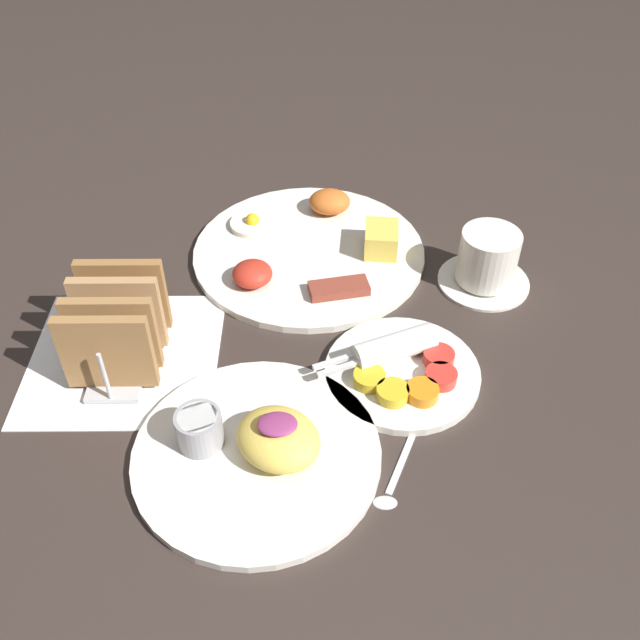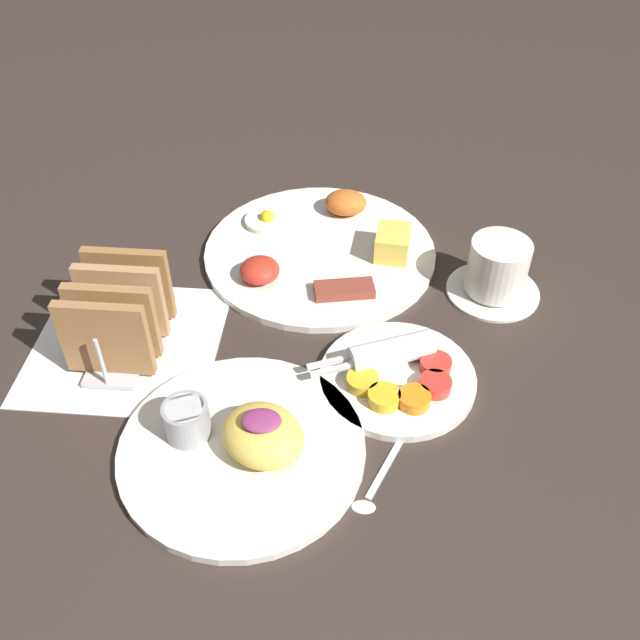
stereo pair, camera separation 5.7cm
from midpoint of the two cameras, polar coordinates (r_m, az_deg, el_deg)
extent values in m
plane|color=#332823|center=(0.84, -7.91, -3.92)|extent=(3.00, 3.00, 0.00)
cube|color=white|center=(0.88, -17.15, -2.89)|extent=(0.22, 0.22, 0.00)
cylinder|color=silver|center=(0.99, -2.54, 5.37)|extent=(0.32, 0.32, 0.01)
cube|color=#E5C64C|center=(0.97, 3.25, 6.41)|extent=(0.05, 0.06, 0.04)
ellipsoid|color=#C66023|center=(1.05, -0.81, 9.41)|extent=(0.06, 0.05, 0.03)
cylinder|color=#F4EACC|center=(1.03, -7.00, 7.59)|extent=(0.06, 0.06, 0.01)
sphere|color=yellow|center=(1.03, -7.03, 7.87)|extent=(0.02, 0.02, 0.02)
ellipsoid|color=red|center=(0.92, -6.97, 3.64)|extent=(0.05, 0.05, 0.03)
cube|color=brown|center=(0.91, -0.26, 2.50)|extent=(0.08, 0.05, 0.01)
cylinder|color=silver|center=(0.82, 4.63, -4.28)|extent=(0.18, 0.18, 0.01)
cylinder|color=gold|center=(0.79, 1.91, -4.76)|extent=(0.04, 0.04, 0.01)
cylinder|color=gold|center=(0.78, 3.76, -5.91)|extent=(0.04, 0.04, 0.01)
cylinder|color=orange|center=(0.78, 6.14, -5.84)|extent=(0.04, 0.04, 0.01)
cylinder|color=red|center=(0.80, 7.66, -4.60)|extent=(0.04, 0.04, 0.01)
cylinder|color=red|center=(0.82, 7.52, -2.94)|extent=(0.04, 0.04, 0.01)
cylinder|color=white|center=(0.82, 4.01, -2.23)|extent=(0.10, 0.07, 0.03)
cube|color=silver|center=(0.79, -0.61, -4.00)|extent=(0.05, 0.02, 0.00)
cube|color=silver|center=(0.80, -0.94, -3.42)|extent=(0.05, 0.02, 0.00)
cylinder|color=silver|center=(0.75, -7.28, -10.68)|extent=(0.26, 0.26, 0.01)
ellipsoid|color=#EAC651|center=(0.73, -5.62, -9.52)|extent=(0.12, 0.12, 0.04)
ellipsoid|color=#8C3366|center=(0.71, -5.75, -8.37)|extent=(0.04, 0.03, 0.01)
cylinder|color=#99999E|center=(0.75, -11.81, -8.63)|extent=(0.05, 0.05, 0.04)
cylinder|color=white|center=(0.73, -11.98, -7.84)|extent=(0.04, 0.04, 0.01)
cube|color=#B7B7BC|center=(0.87, -17.21, -2.69)|extent=(0.06, 0.15, 0.01)
cube|color=#9A6C3E|center=(0.81, -18.66, -2.53)|extent=(0.10, 0.01, 0.10)
cube|color=#996C3E|center=(0.83, -18.15, -0.98)|extent=(0.10, 0.01, 0.10)
cube|color=#AC7E50|center=(0.85, -17.67, 0.50)|extent=(0.10, 0.01, 0.10)
cube|color=olive|center=(0.87, -17.21, 1.90)|extent=(0.10, 0.01, 0.10)
cylinder|color=#B7B7BC|center=(0.80, -18.79, -4.37)|extent=(0.01, 0.01, 0.07)
cylinder|color=#B7B7BC|center=(0.90, -16.73, 2.12)|extent=(0.01, 0.01, 0.07)
cylinder|color=silver|center=(0.96, 11.30, 3.08)|extent=(0.12, 0.12, 0.01)
cylinder|color=silver|center=(0.93, 11.62, 4.93)|extent=(0.08, 0.08, 0.07)
cylinder|color=#381E0F|center=(0.92, 11.88, 6.42)|extent=(0.06, 0.06, 0.01)
cube|color=silver|center=(0.75, 4.70, -10.51)|extent=(0.05, 0.10, 0.00)
ellipsoid|color=silver|center=(0.71, 2.92, -14.31)|extent=(0.02, 0.02, 0.01)
camera|label=1|loc=(0.03, -91.93, -1.76)|focal=40.00mm
camera|label=2|loc=(0.03, 88.07, 1.76)|focal=40.00mm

